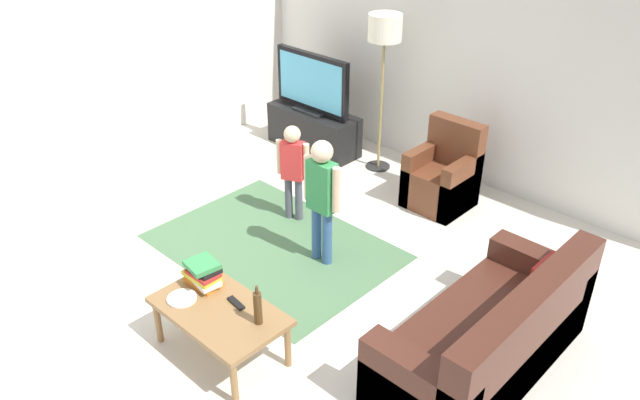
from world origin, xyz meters
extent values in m
plane|color=beige|center=(0.00, 0.00, 0.00)|extent=(7.80, 7.80, 0.00)
cube|color=silver|center=(0.00, 3.00, 1.35)|extent=(6.00, 0.12, 2.70)
cube|color=silver|center=(-3.00, 0.00, 1.35)|extent=(0.12, 6.00, 2.70)
cube|color=#4C724C|center=(-0.49, 0.47, 0.00)|extent=(2.20, 1.60, 0.01)
cube|color=black|center=(-1.73, 2.30, 0.25)|extent=(1.20, 0.44, 0.50)
cube|color=black|center=(-1.73, 2.25, 0.10)|extent=(1.10, 0.32, 0.03)
cube|color=black|center=(-1.73, 2.28, 0.52)|extent=(0.44, 0.28, 0.03)
cube|color=black|center=(-1.73, 2.28, 0.87)|extent=(1.10, 0.07, 0.68)
cube|color=#59B2D8|center=(-1.73, 2.24, 0.87)|extent=(1.00, 0.01, 0.58)
cube|color=#472319|center=(1.74, 0.45, 0.21)|extent=(0.80, 1.80, 0.42)
cube|color=#472319|center=(2.04, 0.45, 0.43)|extent=(0.20, 1.80, 0.86)
cube|color=#472319|center=(1.74, -0.35, 0.30)|extent=(0.80, 0.20, 0.60)
cube|color=#472319|center=(1.74, 1.25, 0.30)|extent=(0.80, 0.20, 0.60)
cube|color=#B22823|center=(1.89, 1.00, 0.56)|extent=(0.10, 0.32, 0.32)
cube|color=brown|center=(0.20, 2.20, 0.21)|extent=(0.60, 0.60, 0.42)
cube|color=brown|center=(0.20, 2.42, 0.45)|extent=(0.60, 0.16, 0.90)
cube|color=brown|center=(-0.04, 2.20, 0.30)|extent=(0.12, 0.60, 0.60)
cube|color=brown|center=(0.44, 2.20, 0.30)|extent=(0.12, 0.60, 0.60)
cylinder|color=#262626|center=(-0.82, 2.45, 0.01)|extent=(0.28, 0.28, 0.02)
cylinder|color=#99844C|center=(-0.82, 2.45, 0.76)|extent=(0.03, 0.03, 1.50)
cylinder|color=silver|center=(-0.82, 2.45, 1.64)|extent=(0.36, 0.36, 0.28)
cylinder|color=#4C4C59|center=(-0.77, 0.95, 0.23)|extent=(0.08, 0.08, 0.46)
cylinder|color=#4C4C59|center=(-0.67, 0.99, 0.23)|extent=(0.08, 0.08, 0.46)
cube|color=red|center=(-0.72, 0.97, 0.65)|extent=(0.25, 0.20, 0.39)
sphere|color=beige|center=(-0.72, 0.97, 0.93)|extent=(0.16, 0.16, 0.16)
cylinder|color=beige|center=(-0.84, 0.91, 0.67)|extent=(0.06, 0.06, 0.35)
cylinder|color=beige|center=(-0.59, 1.03, 0.67)|extent=(0.06, 0.06, 0.35)
cylinder|color=#33598C|center=(-0.07, 0.63, 0.27)|extent=(0.09, 0.09, 0.54)
cylinder|color=#33598C|center=(0.05, 0.63, 0.27)|extent=(0.09, 0.09, 0.54)
cube|color=#338C4C|center=(-0.01, 0.63, 0.77)|extent=(0.26, 0.15, 0.46)
sphere|color=beige|center=(-0.01, 0.63, 1.10)|extent=(0.19, 0.19, 0.19)
cylinder|color=beige|center=(-0.17, 0.63, 0.79)|extent=(0.07, 0.07, 0.42)
cylinder|color=beige|center=(0.16, 0.64, 0.79)|extent=(0.07, 0.07, 0.42)
cube|color=olive|center=(0.28, -0.75, 0.40)|extent=(1.00, 0.60, 0.04)
cylinder|color=olive|center=(-0.17, -1.00, 0.19)|extent=(0.05, 0.05, 0.38)
cylinder|color=olive|center=(0.73, -1.00, 0.19)|extent=(0.05, 0.05, 0.38)
cylinder|color=olive|center=(-0.17, -0.50, 0.19)|extent=(0.05, 0.05, 0.38)
cylinder|color=olive|center=(0.73, -0.50, 0.19)|extent=(0.05, 0.05, 0.38)
cube|color=orange|center=(-0.03, -0.65, 0.44)|extent=(0.29, 0.19, 0.04)
cube|color=white|center=(0.00, -0.66, 0.48)|extent=(0.28, 0.19, 0.03)
cube|color=yellow|center=(-0.02, -0.66, 0.51)|extent=(0.28, 0.18, 0.04)
cube|color=red|center=(0.00, -0.66, 0.55)|extent=(0.24, 0.17, 0.03)
cube|color=black|center=(-0.03, -0.64, 0.58)|extent=(0.28, 0.19, 0.04)
cube|color=#388C4C|center=(-0.01, -0.66, 0.62)|extent=(0.26, 0.24, 0.04)
cylinder|color=#4C3319|center=(0.60, -0.65, 0.55)|extent=(0.06, 0.06, 0.26)
cylinder|color=#4C3319|center=(0.60, -0.65, 0.71)|extent=(0.02, 0.02, 0.06)
cube|color=black|center=(0.33, -0.63, 0.43)|extent=(0.17, 0.07, 0.02)
cylinder|color=white|center=(0.00, -0.87, 0.43)|extent=(0.22, 0.22, 0.02)
cube|color=silver|center=(0.02, -0.87, 0.44)|extent=(0.12, 0.11, 0.01)
camera|label=1|loc=(3.26, -2.82, 3.38)|focal=35.49mm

